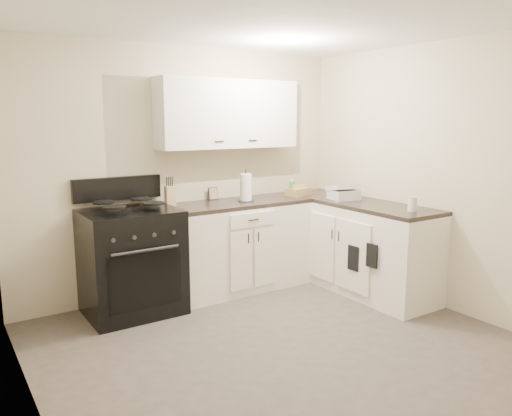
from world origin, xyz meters
TOP-DOWN VIEW (x-y plane):
  - floor at (0.00, 0.00)m, footprint 3.60×3.60m
  - ceiling at (0.00, 0.00)m, footprint 3.60×3.60m
  - wall_back at (0.00, 1.80)m, footprint 3.60×0.00m
  - wall_right at (1.80, 0.00)m, footprint 0.00×3.60m
  - wall_left at (-1.80, 0.00)m, footprint 0.00×3.60m
  - base_cabinets_back at (0.43, 1.50)m, footprint 1.55×0.60m
  - base_cabinets_right at (1.50, 0.85)m, footprint 0.60×1.90m
  - countertop_back at (0.43, 1.50)m, footprint 1.55×0.60m
  - countertop_right at (1.50, 0.85)m, footprint 0.60×1.90m
  - upper_cabinets at (0.43, 1.65)m, footprint 1.55×0.30m
  - stove at (-0.74, 1.48)m, footprint 0.85×0.72m
  - knife_block at (-0.27, 1.61)m, footprint 0.10×0.09m
  - paper_towel at (0.52, 1.47)m, footprint 0.14×0.14m
  - soap_bottle at (1.12, 1.46)m, footprint 0.07×0.07m
  - picture_frame at (0.28, 1.75)m, footprint 0.11×0.03m
  - wicker_basket at (1.22, 1.47)m, footprint 0.28×0.21m
  - countertop_grill at (1.46, 0.99)m, footprint 0.32×0.31m
  - glass_jar at (1.50, 0.12)m, footprint 0.10×0.10m
  - oven_mitt_near at (1.18, 0.30)m, footprint 0.02×0.13m
  - oven_mitt_far at (1.18, 0.53)m, footprint 0.02×0.14m

SIDE VIEW (x-z plane):
  - floor at x=0.00m, z-range 0.00..0.00m
  - oven_mitt_far at x=1.18m, z-range 0.32..0.56m
  - base_cabinets_back at x=0.43m, z-range 0.00..0.90m
  - base_cabinets_right at x=1.50m, z-range 0.00..0.90m
  - stove at x=-0.74m, z-range -0.05..0.97m
  - oven_mitt_near at x=1.18m, z-range 0.41..0.64m
  - countertop_back at x=0.43m, z-range 0.90..0.94m
  - countertop_right at x=1.50m, z-range 0.90..0.94m
  - wicker_basket at x=1.22m, z-range 0.94..1.03m
  - countertop_grill at x=1.46m, z-range 0.94..1.04m
  - picture_frame at x=0.28m, z-range 0.94..1.07m
  - glass_jar at x=1.50m, z-range 0.94..1.08m
  - soap_bottle at x=1.12m, z-range 0.94..1.11m
  - knife_block at x=-0.27m, z-range 0.94..1.14m
  - paper_towel at x=0.52m, z-range 0.94..1.23m
  - wall_back at x=0.00m, z-range -0.55..3.05m
  - wall_right at x=1.80m, z-range -0.55..3.05m
  - wall_left at x=-1.80m, z-range -0.55..3.05m
  - upper_cabinets at x=0.43m, z-range 1.49..2.19m
  - ceiling at x=0.00m, z-range 2.50..2.50m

